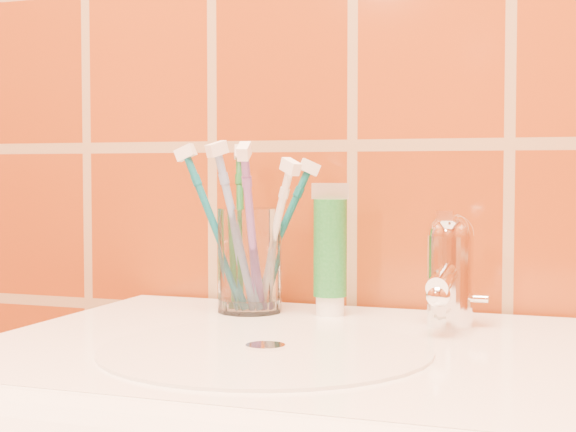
% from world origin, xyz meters
% --- Properties ---
extents(glass_tumbler, '(0.09, 0.09, 0.12)m').
position_xyz_m(glass_tumbler, '(-0.10, 1.11, 0.91)').
color(glass_tumbler, white).
rests_on(glass_tumbler, pedestal_sink).
extents(toothpaste_tube, '(0.04, 0.04, 0.15)m').
position_xyz_m(toothpaste_tube, '(-0.00, 1.12, 0.92)').
color(toothpaste_tube, white).
rests_on(toothpaste_tube, pedestal_sink).
extents(faucet, '(0.05, 0.11, 0.12)m').
position_xyz_m(faucet, '(0.14, 1.09, 0.91)').
color(faucet, white).
rests_on(faucet, pedestal_sink).
extents(toothbrush_0, '(0.15, 0.13, 0.19)m').
position_xyz_m(toothbrush_0, '(-0.07, 1.13, 0.94)').
color(toothbrush_0, '#0B5C62').
rests_on(toothbrush_0, glass_tumbler).
extents(toothbrush_1, '(0.07, 0.17, 0.22)m').
position_xyz_m(toothbrush_1, '(-0.08, 1.07, 0.94)').
color(toothbrush_1, '#6C4390').
rests_on(toothbrush_1, glass_tumbler).
extents(toothbrush_2, '(0.11, 0.13, 0.21)m').
position_xyz_m(toothbrush_2, '(-0.10, 1.08, 0.95)').
color(toothbrush_2, '#708EC7').
rests_on(toothbrush_2, glass_tumbler).
extents(toothbrush_3, '(0.07, 0.09, 0.20)m').
position_xyz_m(toothbrush_3, '(-0.11, 1.12, 0.94)').
color(toothbrush_3, '#1B672C').
rests_on(toothbrush_3, glass_tumbler).
extents(toothbrush_4, '(0.10, 0.10, 0.19)m').
position_xyz_m(toothbrush_4, '(-0.13, 1.10, 0.94)').
color(toothbrush_4, '#0D5D70').
rests_on(toothbrush_4, glass_tumbler).
extents(toothbrush_5, '(0.14, 0.12, 0.19)m').
position_xyz_m(toothbrush_5, '(-0.06, 1.10, 0.94)').
color(toothbrush_5, silver).
rests_on(toothbrush_5, glass_tumbler).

